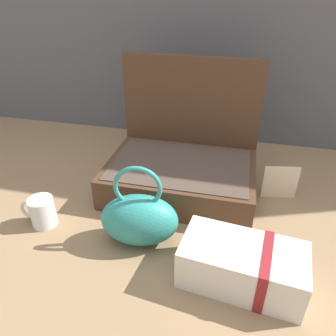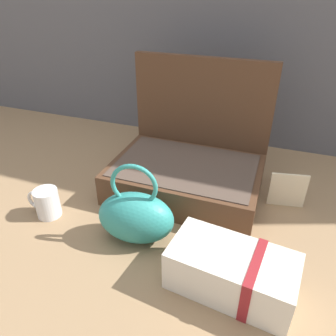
{
  "view_description": "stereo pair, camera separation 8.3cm",
  "coord_description": "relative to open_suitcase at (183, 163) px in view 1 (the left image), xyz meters",
  "views": [
    {
      "loc": [
        0.17,
        -0.72,
        0.6
      ],
      "look_at": [
        0.01,
        -0.02,
        0.17
      ],
      "focal_mm": 34.35,
      "sensor_mm": 36.0,
      "label": 1
    },
    {
      "loc": [
        0.25,
        -0.69,
        0.6
      ],
      "look_at": [
        0.01,
        -0.02,
        0.17
      ],
      "focal_mm": 34.35,
      "sensor_mm": 36.0,
      "label": 2
    }
  ],
  "objects": [
    {
      "name": "cream_toiletry_bag",
      "position": [
        0.21,
        -0.36,
        -0.03
      ],
      "size": [
        0.28,
        0.17,
        0.11
      ],
      "color": "silver",
      "rests_on": "ground_plane"
    },
    {
      "name": "coffee_mug",
      "position": [
        -0.34,
        -0.28,
        -0.04
      ],
      "size": [
        0.1,
        0.07,
        0.08
      ],
      "color": "silver",
      "rests_on": "ground_plane"
    },
    {
      "name": "info_card_left",
      "position": [
        0.31,
        0.0,
        -0.03
      ],
      "size": [
        0.11,
        0.03,
        0.11
      ],
      "primitive_type": "cube",
      "rotation": [
        0.0,
        0.0,
        0.18
      ],
      "color": "beige",
      "rests_on": "ground_plane"
    },
    {
      "name": "open_suitcase",
      "position": [
        0.0,
        0.0,
        0.0
      ],
      "size": [
        0.46,
        0.33,
        0.39
      ],
      "color": "#4C301E",
      "rests_on": "ground_plane"
    },
    {
      "name": "teal_pouch_handbag",
      "position": [
        -0.06,
        -0.28,
        -0.01
      ],
      "size": [
        0.21,
        0.14,
        0.23
      ],
      "color": "teal",
      "rests_on": "ground_plane"
    },
    {
      "name": "ground_plane",
      "position": [
        -0.01,
        -0.16,
        -0.08
      ],
      "size": [
        6.0,
        6.0,
        0.0
      ],
      "primitive_type": "plane",
      "color": "#8C6D4C"
    }
  ]
}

